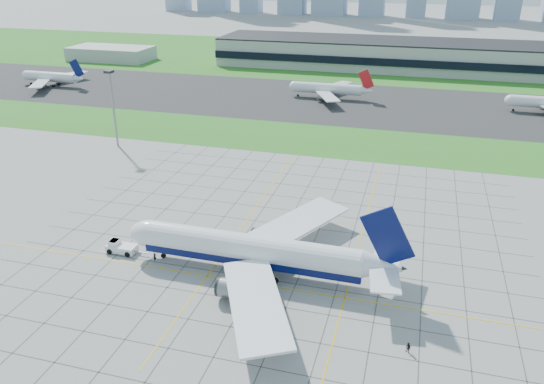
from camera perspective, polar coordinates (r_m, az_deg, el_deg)
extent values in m
plane|color=#989893|center=(108.08, -1.60, -9.23)|extent=(1400.00, 1400.00, 0.00)
cube|color=#347120|center=(187.84, 6.58, 5.48)|extent=(700.00, 35.00, 0.04)
cube|color=#383838|center=(240.18, 8.83, 9.47)|extent=(700.00, 75.00, 0.04)
cube|color=#347120|center=(347.33, 11.32, 13.76)|extent=(700.00, 145.00, 0.04)
cube|color=#474744|center=(135.77, -20.05, -3.42)|extent=(0.18, 130.00, 0.02)
cube|color=#474744|center=(131.50, -17.18, -3.92)|extent=(0.18, 130.00, 0.02)
cube|color=#474744|center=(127.58, -14.13, -4.44)|extent=(0.18, 130.00, 0.02)
cube|color=#474744|center=(124.06, -10.89, -4.97)|extent=(0.18, 130.00, 0.02)
cube|color=#474744|center=(120.97, -7.47, -5.52)|extent=(0.18, 130.00, 0.02)
cube|color=#474744|center=(118.34, -3.88, -6.08)|extent=(0.18, 130.00, 0.02)
cube|color=#474744|center=(116.20, -0.13, -6.63)|extent=(0.18, 130.00, 0.02)
cube|color=#474744|center=(114.58, 3.75, -7.16)|extent=(0.18, 130.00, 0.02)
cube|color=#474744|center=(113.50, 7.74, -7.68)|extent=(0.18, 130.00, 0.02)
cube|color=#474744|center=(112.98, 11.78, -8.17)|extent=(0.18, 130.00, 0.02)
cube|color=#474744|center=(113.02, 15.86, -8.62)|extent=(0.18, 130.00, 0.02)
cube|color=#474744|center=(113.63, 19.92, -9.02)|extent=(0.18, 130.00, 0.02)
cube|color=#474744|center=(114.80, 23.93, -9.38)|extent=(0.18, 130.00, 0.02)
cube|color=#474744|center=(90.11, -6.33, -17.26)|extent=(110.00, 0.18, 0.02)
cube|color=#474744|center=(95.80, -4.52, -14.26)|extent=(110.00, 0.18, 0.02)
cube|color=#474744|center=(101.81, -2.96, -11.59)|extent=(110.00, 0.18, 0.02)
cube|color=#474744|center=(108.07, -1.60, -9.23)|extent=(110.00, 0.18, 0.02)
cube|color=#474744|center=(114.55, -0.40, -7.12)|extent=(110.00, 0.18, 0.02)
cube|color=#474744|center=(121.21, 0.65, -5.23)|extent=(110.00, 0.18, 0.02)
cube|color=#474744|center=(128.02, 1.59, -3.55)|extent=(110.00, 0.18, 0.02)
cube|color=#474744|center=(134.97, 2.43, -2.03)|extent=(110.00, 0.18, 0.02)
cube|color=#474744|center=(142.02, 3.18, -0.67)|extent=(110.00, 0.18, 0.02)
cube|color=#474744|center=(149.17, 3.86, 0.57)|extent=(110.00, 0.18, 0.02)
cube|color=#474744|center=(156.41, 4.48, 1.69)|extent=(110.00, 0.18, 0.02)
cube|color=#474744|center=(163.71, 5.05, 2.71)|extent=(110.00, 0.18, 0.02)
cube|color=#E4B70C|center=(106.48, -1.92, -9.79)|extent=(120.00, 0.25, 0.03)
cube|color=#E4B70C|center=(127.17, -3.24, -3.78)|extent=(0.25, 100.00, 0.03)
cube|color=#E4B70C|center=(121.91, 9.38, -5.40)|extent=(0.25, 100.00, 0.03)
cube|color=#B7B7B2|center=(320.60, 18.31, 13.57)|extent=(260.00, 42.00, 15.00)
cube|color=black|center=(299.51, 18.38, 12.80)|extent=(260.00, 1.00, 4.00)
cube|color=black|center=(319.42, 18.50, 14.96)|extent=(260.00, 42.00, 0.80)
cube|color=#B7B7B2|center=(354.77, -16.90, 14.08)|extent=(50.00, 25.00, 8.00)
cylinder|color=gray|center=(185.77, -16.67, 8.44)|extent=(0.70, 0.70, 25.00)
cube|color=black|center=(182.99, -17.15, 12.27)|extent=(2.50, 2.50, 0.80)
cylinder|color=white|center=(107.17, -2.21, -6.12)|extent=(44.91, 6.21, 5.85)
cube|color=#060F45|center=(108.11, -2.19, -6.97)|extent=(44.91, 5.82, 1.56)
ellipsoid|color=white|center=(115.43, -12.88, -4.41)|extent=(9.41, 5.93, 5.85)
cube|color=black|center=(116.19, -13.83, -4.04)|extent=(2.17, 3.14, 0.59)
cone|color=white|center=(102.87, 11.73, -7.88)|extent=(7.85, 5.62, 5.56)
cube|color=#060F45|center=(99.61, 12.32, -4.71)|extent=(10.64, 0.57, 12.45)
cube|color=white|center=(119.41, 2.82, -3.31)|extent=(20.04, 28.37, 0.95)
cube|color=white|center=(93.70, -1.77, -11.75)|extent=(19.71, 28.43, 0.95)
cylinder|color=slate|center=(117.09, -0.61, -4.95)|extent=(6.37, 3.76, 3.71)
cylinder|color=slate|center=(100.57, -4.04, -10.37)|extent=(6.37, 3.76, 3.71)
cylinder|color=gray|center=(116.38, -11.63, -6.41)|extent=(0.35, 0.35, 2.54)
cylinder|color=black|center=(116.74, -11.60, -6.72)|extent=(1.08, 0.50, 1.07)
cylinder|color=black|center=(110.99, 0.75, -7.86)|extent=(1.28, 1.18, 1.27)
cylinder|color=black|center=(105.94, -0.16, -9.57)|extent=(1.28, 1.18, 1.27)
cube|color=white|center=(120.79, -15.84, -5.83)|extent=(6.55, 3.10, 1.52)
cube|color=white|center=(121.14, -16.61, -5.25)|extent=(1.98, 2.41, 1.20)
cube|color=black|center=(121.04, -16.62, -5.16)|extent=(1.76, 2.19, 0.76)
cube|color=gray|center=(118.72, -13.89, -6.34)|extent=(3.26, 0.22, 0.20)
cylinder|color=black|center=(123.08, -16.36, -5.51)|extent=(1.20, 0.55, 1.20)
cylinder|color=black|center=(121.05, -17.05, -6.13)|extent=(1.20, 0.55, 1.20)
cylinder|color=black|center=(120.95, -14.60, -5.84)|extent=(1.20, 0.55, 1.20)
cylinder|color=black|center=(118.89, -15.27, -6.48)|extent=(1.20, 0.55, 1.20)
imported|color=black|center=(115.75, -12.49, -6.85)|extent=(0.77, 0.84, 1.94)
imported|color=black|center=(92.54, 14.43, -15.93)|extent=(1.20, 1.18, 1.95)
cylinder|color=white|center=(290.73, -22.69, 11.36)|extent=(28.00, 4.80, 4.80)
cube|color=#080F50|center=(280.58, -20.28, 12.37)|extent=(7.46, 0.40, 9.15)
cube|color=white|center=(298.28, -21.09, 11.73)|extent=(13.89, 20.66, 0.40)
cube|color=white|center=(281.29, -23.69, 10.66)|extent=(13.89, 20.66, 0.40)
cylinder|color=black|center=(291.79, -21.94, 10.71)|extent=(1.00, 1.00, 1.00)
cylinder|color=black|center=(288.40, -22.46, 10.49)|extent=(1.00, 1.00, 1.00)
cylinder|color=white|center=(245.72, 5.98, 11.02)|extent=(30.76, 4.80, 4.80)
cube|color=red|center=(242.42, 10.09, 11.82)|extent=(7.46, 0.40, 9.15)
cube|color=white|center=(256.15, 6.90, 11.33)|extent=(13.89, 20.66, 0.40)
cube|color=white|center=(235.00, 6.01, 10.22)|extent=(13.89, 20.66, 0.40)
cylinder|color=black|center=(248.34, 6.62, 10.18)|extent=(1.00, 1.00, 1.00)
cylinder|color=black|center=(244.13, 6.45, 9.95)|extent=(1.00, 1.00, 1.00)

